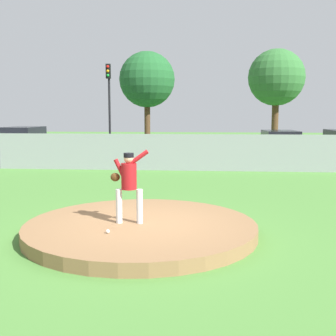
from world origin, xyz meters
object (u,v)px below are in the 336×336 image
baseball (108,231)px  parked_car_champagne (280,146)px  parked_car_white (24,143)px  pitcher_youth (128,180)px  traffic_light_near (109,93)px

baseball → parked_car_champagne: bearing=68.9°
baseball → parked_car_white: bearing=118.3°
pitcher_youth → parked_car_champagne: bearing=68.8°
baseball → traffic_light_near: traffic_light_near is taller
baseball → parked_car_champagne: (5.89, 15.30, 0.47)m
traffic_light_near → parked_car_champagne: bearing=-20.9°
baseball → parked_car_white: 17.70m
pitcher_youth → parked_car_white: (-8.66, 14.79, -0.35)m
parked_car_champagne → parked_car_white: bearing=178.9°
parked_car_white → traffic_light_near: bearing=40.5°
traffic_light_near → parked_car_white: bearing=-139.5°
baseball → parked_car_champagne: parked_car_champagne is taller
parked_car_champagne → traffic_light_near: size_ratio=0.78×
parked_car_white → baseball: bearing=-61.7°
baseball → traffic_light_near: (-4.20, 19.15, 3.46)m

